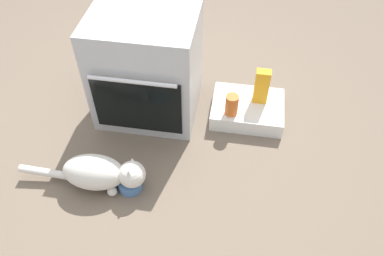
# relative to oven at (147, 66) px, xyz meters

# --- Properties ---
(ground) EXTENTS (8.00, 8.00, 0.00)m
(ground) POSITION_rel_oven_xyz_m (0.03, -0.35, -0.35)
(ground) COLOR #6B5B4C
(oven) EXTENTS (0.62, 0.57, 0.70)m
(oven) POSITION_rel_oven_xyz_m (0.00, 0.00, 0.00)
(oven) COLOR #B7BABF
(oven) RESTS_ON ground
(pantry_cabinet) EXTENTS (0.46, 0.36, 0.11)m
(pantry_cabinet) POSITION_rel_oven_xyz_m (0.64, 0.02, -0.29)
(pantry_cabinet) COLOR white
(pantry_cabinet) RESTS_ON ground
(food_bowl) EXTENTS (0.13, 0.13, 0.09)m
(food_bowl) POSITION_rel_oven_xyz_m (0.04, -0.65, -0.31)
(food_bowl) COLOR #4C7AB7
(food_bowl) RESTS_ON ground
(cat) EXTENTS (0.73, 0.21, 0.22)m
(cat) POSITION_rel_oven_xyz_m (-0.12, -0.66, -0.23)
(cat) COLOR silver
(cat) RESTS_ON ground
(juice_carton) EXTENTS (0.09, 0.06, 0.24)m
(juice_carton) POSITION_rel_oven_xyz_m (0.71, 0.06, -0.12)
(juice_carton) COLOR orange
(juice_carton) RESTS_ON pantry_cabinet
(sauce_jar) EXTENTS (0.08, 0.08, 0.14)m
(sauce_jar) POSITION_rel_oven_xyz_m (0.54, -0.08, -0.17)
(sauce_jar) COLOR #D16023
(sauce_jar) RESTS_ON pantry_cabinet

